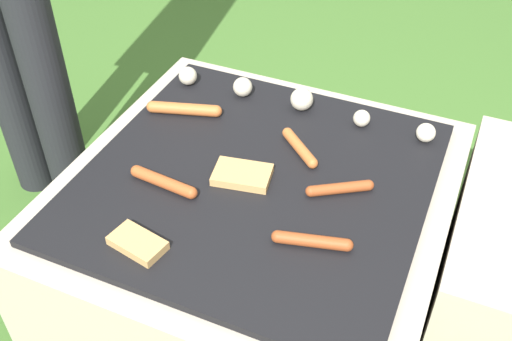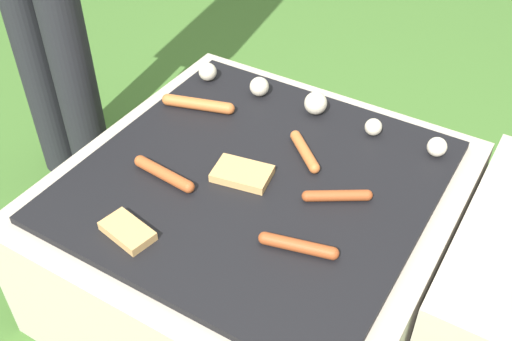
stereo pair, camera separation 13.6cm
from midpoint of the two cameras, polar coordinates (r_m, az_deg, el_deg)
The scene contains 10 objects.
ground_plane at distance 1.65m, azimuth 2.39°, elevation -10.88°, with size 14.00×14.00×0.00m, color #3D6628.
grill at distance 1.51m, azimuth 2.59°, elevation -6.34°, with size 0.87×0.87×0.39m.
sausage_mid_right at distance 1.37m, azimuth -5.98°, elevation -0.43°, with size 0.18×0.04×0.03m.
sausage_front_center at distance 1.43m, azimuth 7.37°, elevation 1.72°, with size 0.12×0.11×0.03m.
sausage_front_left at distance 1.21m, azimuth 7.28°, elevation -7.27°, with size 0.16×0.06×0.03m.
sausage_back_left at distance 1.33m, azimuth 10.66°, elevation -2.50°, with size 0.14×0.10×0.02m.
sausage_front_right at distance 1.58m, azimuth -3.09°, elevation 6.25°, with size 0.19×0.08×0.03m.
bread_slice_center at distance 1.25m, azimuth -9.12°, elevation -5.87°, with size 0.12×0.09×0.02m.
bread_slice_right at distance 1.36m, azimuth 1.52°, elevation -0.42°, with size 0.14×0.11×0.02m.
mushroom_row at distance 1.58m, azimuth 7.17°, elevation 6.40°, with size 0.71×0.07×0.06m.
Camera 2 is at (0.53, -0.88, 1.30)m, focal length 42.00 mm.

